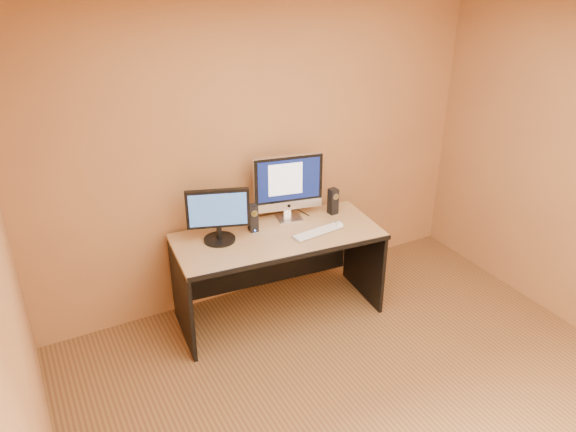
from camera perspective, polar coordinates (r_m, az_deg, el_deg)
The scene contains 12 objects.
floor at distance 4.00m, azimuth 11.06°, elevation -20.70°, with size 4.00×4.00×0.00m, color brown.
walls at distance 3.19m, azimuth 13.06°, elevation -4.51°, with size 4.00×4.00×2.60m, color #AA7744, non-canonical shape.
ceiling at distance 2.78m, azimuth 15.91°, elevation 19.22°, with size 4.00×4.00×0.00m, color white.
desk at distance 4.70m, azimuth -0.98°, elevation -6.06°, with size 1.66×0.73×0.77m, color tan, non-canonical shape.
imac at distance 4.64m, azimuth 0.13°, elevation 2.89°, with size 0.59×0.22×0.57m, color silver, non-canonical shape.
second_monitor at distance 4.35m, azimuth -7.10°, elevation 0.03°, with size 0.50×0.25×0.44m, color black, non-canonical shape.
speaker_left at distance 4.52m, azimuth -3.58°, elevation -0.20°, with size 0.07×0.07×0.23m, color black, non-canonical shape.
speaker_right at distance 4.82m, azimuth 4.60°, elevation 1.50°, with size 0.07×0.07×0.23m, color black, non-canonical shape.
keyboard at distance 4.53m, azimuth 3.06°, elevation -1.64°, with size 0.45×0.12×0.02m, color #B7B7BC.
mouse at distance 4.65m, azimuth 5.26°, elevation -0.84°, with size 0.06×0.11×0.04m, color white.
cable_a at distance 4.88m, azimuth 1.29°, elevation 0.51°, with size 0.01×0.01×0.23m, color black.
cable_b at distance 4.81m, azimuth -0.34°, elevation 0.08°, with size 0.01×0.01×0.19m, color black.
Camera 1 is at (-1.88, -2.02, 2.90)m, focal length 35.00 mm.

